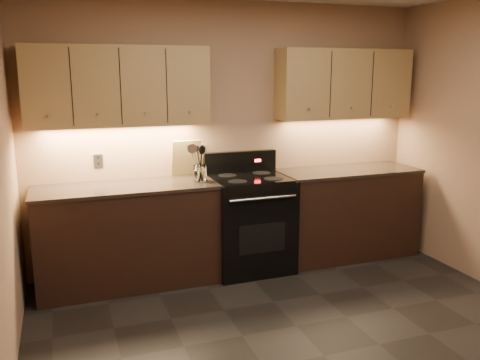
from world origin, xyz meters
The scene contains 15 objects.
floor centered at (0.00, 0.00, 0.00)m, with size 4.00×4.00×0.00m, color black.
wall_back centered at (0.00, 2.00, 1.30)m, with size 4.00×0.04×2.60m, color #99785A.
counter_left centered at (-1.10, 1.70, 0.47)m, with size 1.62×0.62×0.93m.
counter_right centered at (1.18, 1.70, 0.47)m, with size 1.46×0.62×0.93m.
stove centered at (0.08, 1.68, 0.48)m, with size 0.76×0.68×1.14m.
upper_cab_left centered at (-1.10, 1.85, 1.80)m, with size 1.60×0.30×0.70m, color #A48252.
upper_cab_right centered at (1.18, 1.85, 1.80)m, with size 1.44×0.30×0.70m, color #A48252.
outlet_plate centered at (-1.30, 1.99, 1.12)m, with size 0.09×0.01×0.12m, color #B2B5BA.
utensil_crock centered at (-0.42, 1.65, 1.00)m, with size 0.13×0.13×0.15m.
cutting_board centered at (-0.48, 1.95, 1.11)m, with size 0.29×0.02×0.36m, color tan.
wooden_spoon centered at (-0.44, 1.64, 1.10)m, with size 0.06×0.06×0.31m, color tan, non-canonical shape.
black_spoon centered at (-0.42, 1.67, 1.10)m, with size 0.06×0.06×0.32m, color black, non-canonical shape.
black_turner centered at (-0.41, 1.65, 1.11)m, with size 0.08×0.08×0.33m, color black, non-canonical shape.
steel_spatula centered at (-0.40, 1.67, 1.12)m, with size 0.08×0.08×0.36m, color silver, non-canonical shape.
steel_skimmer centered at (-0.39, 1.65, 1.11)m, with size 0.09×0.09×0.33m, color silver, non-canonical shape.
Camera 1 is at (-1.62, -2.80, 1.93)m, focal length 38.00 mm.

